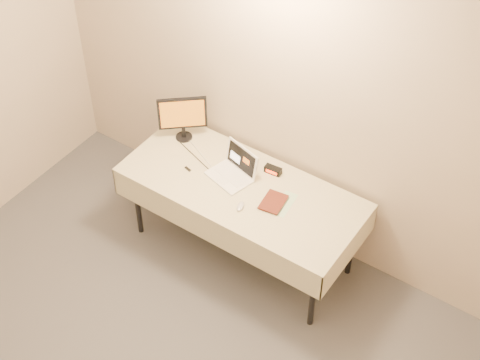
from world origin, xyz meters
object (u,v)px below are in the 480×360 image
Objects in this scene: laptop at (234,170)px; book at (264,189)px; table at (242,192)px; monitor at (182,115)px.

book is at bearing -1.85° from laptop.
table is 4.86× the size of laptop.
laptop is 1.77× the size of book.
table is at bearing -57.06° from monitor.
laptop is (-0.12, 0.07, 0.12)m from table.
table is 4.71× the size of monitor.
table is 0.18m from laptop.
laptop is 0.62m from monitor.
laptop is at bearing 155.99° from book.
monitor reaches higher than table.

